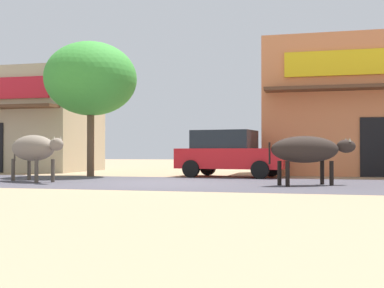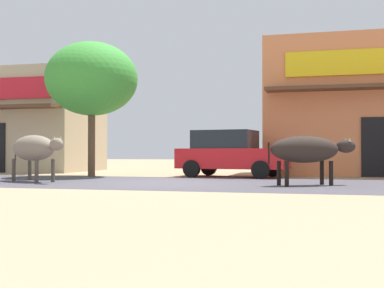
{
  "view_description": "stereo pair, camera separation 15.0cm",
  "coord_description": "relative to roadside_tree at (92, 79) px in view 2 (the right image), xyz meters",
  "views": [
    {
      "loc": [
        4.37,
        -13.92,
        0.9
      ],
      "look_at": [
        0.69,
        0.97,
        1.12
      ],
      "focal_mm": 47.3,
      "sensor_mm": 36.0,
      "label": 1
    },
    {
      "loc": [
        4.51,
        -13.88,
        0.9
      ],
      "look_at": [
        0.69,
        0.97,
        1.12
      ],
      "focal_mm": 47.3,
      "sensor_mm": 36.0,
      "label": 2
    }
  ],
  "objects": [
    {
      "name": "roadside_tree",
      "position": [
        0.0,
        0.0,
        0.0
      ],
      "size": [
        3.31,
        3.31,
        4.84
      ],
      "color": "brown",
      "rests_on": "ground"
    },
    {
      "name": "cow_near_brown",
      "position": [
        -0.27,
        -3.31,
        -2.51
      ],
      "size": [
        2.55,
        1.75,
        1.39
      ],
      "color": "gray",
      "rests_on": "ground"
    },
    {
      "name": "ground",
      "position": [
        3.52,
        -2.81,
        -3.5
      ],
      "size": [
        80.0,
        80.0,
        0.0
      ],
      "primitive_type": "plane",
      "color": "tan"
    },
    {
      "name": "parked_hatchback_car",
      "position": [
        4.91,
        0.9,
        -2.66
      ],
      "size": [
        3.96,
        2.28,
        1.64
      ],
      "color": "red",
      "rests_on": "ground"
    },
    {
      "name": "asphalt_road",
      "position": [
        3.52,
        -2.81,
        -3.5
      ],
      "size": [
        72.0,
        5.95,
        0.0
      ],
      "primitive_type": "cube",
      "color": "#45424A",
      "rests_on": "ground"
    },
    {
      "name": "cow_far_dark",
      "position": [
        7.65,
        -3.08,
        -2.56
      ],
      "size": [
        2.39,
        1.62,
        1.3
      ],
      "color": "#2E241F",
      "rests_on": "ground"
    },
    {
      "name": "storefront_right_club",
      "position": [
        10.15,
        4.13,
        -0.89
      ],
      "size": [
        8.5,
        5.14,
        5.2
      ],
      "color": "#E28350",
      "rests_on": "ground"
    },
    {
      "name": "storefront_left_cafe",
      "position": [
        -5.22,
        4.13,
        -1.21
      ],
      "size": [
        6.08,
        5.14,
        4.56
      ],
      "color": "tan",
      "rests_on": "ground"
    }
  ]
}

